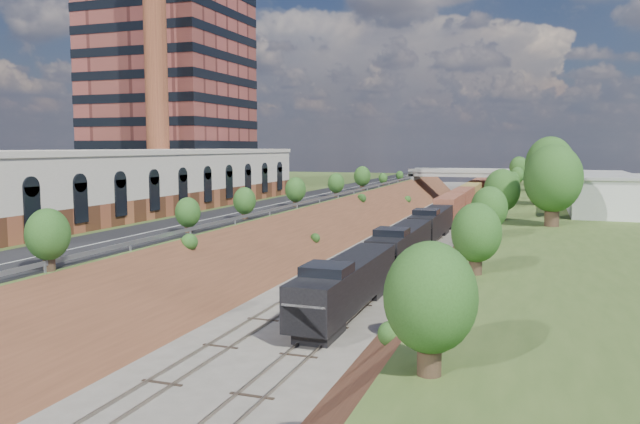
% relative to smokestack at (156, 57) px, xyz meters
% --- Properties ---
extents(platform_left, '(44.00, 180.00, 5.00)m').
position_rel_smokestack_xyz_m(platform_left, '(3.00, 4.00, -22.50)').
color(platform_left, '#405623').
rests_on(platform_left, ground).
extents(embankment_left, '(10.00, 180.00, 10.00)m').
position_rel_smokestack_xyz_m(embankment_left, '(25.00, 4.00, -25.00)').
color(embankment_left, brown).
rests_on(embankment_left, ground).
extents(embankment_right, '(10.00, 180.00, 10.00)m').
position_rel_smokestack_xyz_m(embankment_right, '(47.00, 4.00, -25.00)').
color(embankment_right, brown).
rests_on(embankment_right, ground).
extents(rail_left_track, '(1.58, 180.00, 0.18)m').
position_rel_smokestack_xyz_m(rail_left_track, '(33.40, 4.00, -24.91)').
color(rail_left_track, gray).
rests_on(rail_left_track, ground).
extents(rail_right_track, '(1.58, 180.00, 0.18)m').
position_rel_smokestack_xyz_m(rail_right_track, '(38.60, 4.00, -24.91)').
color(rail_right_track, gray).
rests_on(rail_right_track, ground).
extents(road, '(8.00, 180.00, 0.10)m').
position_rel_smokestack_xyz_m(road, '(20.50, 4.00, -19.95)').
color(road, black).
rests_on(road, platform_left).
extents(guardrail, '(0.10, 171.00, 0.70)m').
position_rel_smokestack_xyz_m(guardrail, '(24.60, 3.80, -19.45)').
color(guardrail, '#99999E').
rests_on(guardrail, platform_left).
extents(commercial_building, '(14.30, 62.30, 7.00)m').
position_rel_smokestack_xyz_m(commercial_building, '(8.00, -18.00, -16.49)').
color(commercial_building, brown).
rests_on(commercial_building, platform_left).
extents(highrise_tower, '(22.00, 22.00, 53.90)m').
position_rel_smokestack_xyz_m(highrise_tower, '(-8.00, 16.00, 7.88)').
color(highrise_tower, brown).
rests_on(highrise_tower, platform_left).
extents(smokestack, '(3.20, 3.20, 40.00)m').
position_rel_smokestack_xyz_m(smokestack, '(0.00, 0.00, 0.00)').
color(smokestack, brown).
rests_on(smokestack, platform_left).
extents(overpass, '(24.50, 8.30, 7.40)m').
position_rel_smokestack_xyz_m(overpass, '(36.00, 66.00, -20.08)').
color(overpass, gray).
rests_on(overpass, ground).
extents(white_building_near, '(9.00, 12.00, 4.00)m').
position_rel_smokestack_xyz_m(white_building_near, '(59.50, -4.00, -18.00)').
color(white_building_near, silver).
rests_on(white_building_near, platform_right).
extents(white_building_far, '(8.00, 10.00, 3.60)m').
position_rel_smokestack_xyz_m(white_building_far, '(59.00, 18.00, -18.20)').
color(white_building_far, silver).
rests_on(white_building_far, platform_right).
extents(tree_right_large, '(5.25, 5.25, 7.61)m').
position_rel_smokestack_xyz_m(tree_right_large, '(53.00, -16.00, -15.62)').
color(tree_right_large, '#473323').
rests_on(tree_right_large, platform_right).
extents(tree_left_crest, '(2.45, 2.45, 3.55)m').
position_rel_smokestack_xyz_m(tree_left_crest, '(24.20, -36.00, -17.96)').
color(tree_left_crest, '#473323').
rests_on(tree_left_crest, platform_left).
extents(freight_train, '(3.08, 156.65, 4.59)m').
position_rel_smokestack_xyz_m(freight_train, '(38.60, 38.12, -22.37)').
color(freight_train, black).
rests_on(freight_train, ground).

